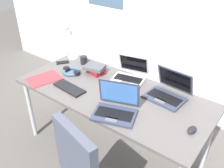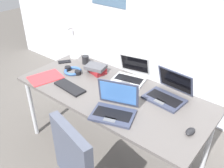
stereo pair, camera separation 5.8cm
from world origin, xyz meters
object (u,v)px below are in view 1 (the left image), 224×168
(computer_mouse, at_px, (192,130))
(book_stack, at_px, (96,69))
(desk_lamp, at_px, (70,42))
(laptop_front_left, at_px, (130,75))
(laptop_back_left, at_px, (116,108))
(laptop_mid_desk, at_px, (168,92))
(headphones, at_px, (71,71))
(cell_phone, at_px, (63,62))
(external_keyboard, at_px, (69,88))
(coffee_mug, at_px, (84,60))
(paper_folder_back_right, at_px, (44,79))

(computer_mouse, relative_size, book_stack, 0.42)
(desk_lamp, distance_m, book_stack, 0.49)
(laptop_front_left, bearing_deg, laptop_back_left, -67.68)
(laptop_mid_desk, distance_m, book_stack, 0.78)
(laptop_mid_desk, relative_size, headphones, 1.67)
(desk_lamp, bearing_deg, computer_mouse, -12.52)
(laptop_front_left, distance_m, headphones, 0.61)
(headphones, bearing_deg, laptop_back_left, -19.04)
(cell_phone, bearing_deg, laptop_front_left, 46.67)
(headphones, bearing_deg, laptop_front_left, 25.86)
(laptop_front_left, bearing_deg, laptop_mid_desk, -8.95)
(external_keyboard, relative_size, coffee_mug, 2.92)
(laptop_mid_desk, bearing_deg, laptop_front_left, 171.05)
(laptop_front_left, height_order, paper_folder_back_right, laptop_front_left)
(laptop_mid_desk, height_order, book_stack, laptop_mid_desk)
(book_stack, bearing_deg, laptop_mid_desk, 3.79)
(paper_folder_back_right, bearing_deg, desk_lamp, 104.43)
(external_keyboard, height_order, book_stack, book_stack)
(external_keyboard, height_order, paper_folder_back_right, external_keyboard)
(headphones, bearing_deg, external_keyboard, -48.51)
(laptop_back_left, distance_m, book_stack, 0.69)
(desk_lamp, distance_m, laptop_front_left, 0.81)
(computer_mouse, relative_size, cell_phone, 0.71)
(computer_mouse, bearing_deg, laptop_back_left, -159.28)
(cell_phone, bearing_deg, headphones, 12.26)
(laptop_front_left, height_order, headphones, laptop_front_left)
(laptop_back_left, height_order, book_stack, laptop_back_left)
(laptop_mid_desk, height_order, paper_folder_back_right, laptop_mid_desk)
(laptop_back_left, bearing_deg, external_keyboard, 176.93)
(paper_folder_back_right, bearing_deg, cell_phone, 108.71)
(external_keyboard, bearing_deg, computer_mouse, 11.02)
(laptop_mid_desk, xyz_separation_m, coffee_mug, (-1.02, 0.04, -0.00))
(external_keyboard, relative_size, headphones, 1.54)
(external_keyboard, height_order, cell_phone, external_keyboard)
(laptop_front_left, distance_m, external_keyboard, 0.60)
(desk_lamp, xyz_separation_m, laptop_mid_desk, (1.24, -0.05, -0.15))
(computer_mouse, distance_m, paper_folder_back_right, 1.46)
(external_keyboard, relative_size, book_stack, 1.46)
(laptop_mid_desk, relative_size, cell_phone, 2.62)
(headphones, bearing_deg, book_stack, 34.88)
(laptop_back_left, height_order, coffee_mug, laptop_back_left)
(coffee_mug, bearing_deg, external_keyboard, -62.36)
(computer_mouse, bearing_deg, laptop_front_left, 160.11)
(desk_lamp, bearing_deg, laptop_back_left, -26.62)
(cell_phone, height_order, headphones, headphones)
(external_keyboard, distance_m, computer_mouse, 1.13)
(laptop_back_left, distance_m, laptop_mid_desk, 0.51)
(external_keyboard, relative_size, cell_phone, 2.43)
(desk_lamp, relative_size, external_keyboard, 1.21)
(desk_lamp, bearing_deg, paper_folder_back_right, -75.57)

